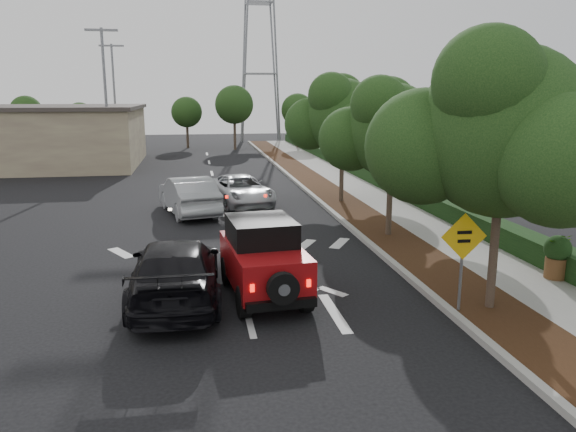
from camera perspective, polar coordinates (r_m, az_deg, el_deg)
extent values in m
plane|color=black|center=(12.95, -4.03, -10.35)|extent=(120.00, 120.00, 0.00)
cube|color=#9E9B93|center=(25.06, 3.78, 1.00)|extent=(0.20, 70.00, 0.15)
cube|color=black|center=(25.31, 5.99, 1.04)|extent=(1.80, 70.00, 0.12)
cube|color=gray|center=(25.87, 10.05, 1.16)|extent=(2.00, 70.00, 0.12)
cube|color=black|center=(26.31, 12.95, 1.97)|extent=(0.80, 70.00, 0.80)
cylinder|color=black|center=(15.07, -6.14, -5.57)|extent=(0.33, 0.77, 0.75)
cylinder|color=black|center=(15.35, -0.75, -5.17)|extent=(0.33, 0.77, 0.75)
cylinder|color=black|center=(12.89, -4.51, -8.68)|extent=(0.33, 0.77, 0.75)
cylinder|color=black|center=(13.21, 1.76, -8.12)|extent=(0.33, 0.77, 0.75)
cube|color=maroon|center=(13.95, -2.48, -4.79)|extent=(1.99, 3.59, 0.93)
cube|color=black|center=(14.01, -2.76, -1.47)|extent=(1.71, 2.03, 0.60)
cube|color=maroon|center=(15.20, -3.55, -3.65)|extent=(1.56, 1.10, 0.76)
cube|color=black|center=(12.43, -0.66, -9.00)|extent=(1.60, 0.32, 0.20)
cylinder|color=black|center=(12.16, -0.51, -7.38)|extent=(0.72, 0.27, 0.71)
cube|color=#FF190C|center=(12.20, -3.65, -7.34)|extent=(0.10, 0.05, 0.17)
cube|color=#FF190C|center=(12.50, 2.13, -6.84)|extent=(0.10, 0.05, 0.17)
imported|color=#B4B7BD|center=(25.76, -4.81, 2.63)|extent=(3.13, 5.14, 1.33)
imported|color=black|center=(14.01, -11.35, -5.47)|extent=(2.19, 5.27, 1.52)
imported|color=#9FA2A7|center=(24.05, -10.06, 2.10)|extent=(2.74, 5.07, 1.59)
imported|color=#A1A4A9|center=(39.23, -22.83, 5.13)|extent=(4.59, 2.89, 1.46)
cylinder|color=slate|center=(13.34, 17.20, -4.88)|extent=(0.07, 0.07, 2.09)
cube|color=#F0B70C|center=(13.13, 17.45, -2.00)|extent=(1.07, 0.06, 1.07)
cube|color=black|center=(13.09, 17.51, -1.60)|extent=(0.34, 0.02, 0.07)
cube|color=black|center=(13.14, 17.45, -2.45)|extent=(0.30, 0.02, 0.07)
cylinder|color=brown|center=(16.76, 25.55, -4.77)|extent=(0.64, 0.64, 0.57)
sphere|color=black|center=(16.62, 25.72, -2.99)|extent=(0.71, 0.71, 0.71)
imported|color=black|center=(16.60, 25.74, -2.72)|extent=(0.67, 0.60, 0.67)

